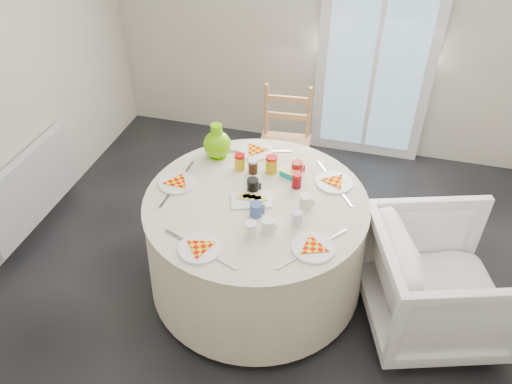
% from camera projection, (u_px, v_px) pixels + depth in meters
% --- Properties ---
extents(floor, '(4.00, 4.00, 0.00)m').
position_uv_depth(floor, '(275.00, 294.00, 3.44)').
color(floor, black).
rests_on(floor, ground).
extents(wall_back, '(4.00, 0.02, 2.60)m').
position_uv_depth(wall_back, '(334.00, 10.00, 4.14)').
color(wall_back, '#BCB5A3').
rests_on(wall_back, floor).
extents(glass_door, '(1.00, 0.08, 2.10)m').
position_uv_depth(glass_door, '(378.00, 46.00, 4.18)').
color(glass_door, silver).
rests_on(glass_door, floor).
extents(radiator, '(0.07, 1.00, 0.55)m').
position_uv_depth(radiator, '(32.00, 188.00, 3.75)').
color(radiator, silver).
rests_on(radiator, floor).
extents(table, '(1.43, 1.43, 0.73)m').
position_uv_depth(table, '(256.00, 242.00, 3.30)').
color(table, '#F5F0CB').
rests_on(table, floor).
extents(wooden_chair, '(0.44, 0.42, 0.91)m').
position_uv_depth(wooden_chair, '(284.00, 143.00, 4.06)').
color(wooden_chair, tan).
rests_on(wooden_chair, floor).
extents(armchair, '(0.96, 1.00, 0.83)m').
position_uv_depth(armchair, '(440.00, 280.00, 3.02)').
color(armchair, white).
rests_on(armchair, floor).
extents(place_settings, '(1.37, 1.37, 0.02)m').
position_uv_depth(place_settings, '(256.00, 196.00, 3.06)').
color(place_settings, silver).
rests_on(place_settings, table).
extents(jar_cluster, '(0.51, 0.37, 0.13)m').
position_uv_depth(jar_cluster, '(266.00, 167.00, 3.21)').
color(jar_cluster, brown).
rests_on(jar_cluster, table).
extents(butter_tub, '(0.14, 0.12, 0.05)m').
position_uv_depth(butter_tub, '(290.00, 170.00, 3.24)').
color(butter_tub, '#00A69A').
rests_on(butter_tub, table).
extents(green_pitcher, '(0.25, 0.25, 0.25)m').
position_uv_depth(green_pitcher, '(217.00, 140.00, 3.36)').
color(green_pitcher, '#69C002').
rests_on(green_pitcher, table).
extents(cheese_platter, '(0.29, 0.23, 0.03)m').
position_uv_depth(cheese_platter, '(251.00, 197.00, 3.05)').
color(cheese_platter, beige).
rests_on(cheese_platter, table).
extents(mugs_glasses, '(0.72, 0.72, 0.10)m').
position_uv_depth(mugs_glasses, '(276.00, 198.00, 2.98)').
color(mugs_glasses, '#969696').
rests_on(mugs_glasses, table).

